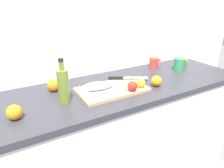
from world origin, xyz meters
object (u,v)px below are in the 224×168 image
at_px(chef_knife, 123,78).
at_px(coffee_mug_1, 154,63).
at_px(white_plate, 101,90).
at_px(coffee_mug_0, 179,64).
at_px(fish_fillet, 100,86).
at_px(orange_0, 156,81).
at_px(lemon_0, 141,83).
at_px(olive_oil_bottle, 63,86).
at_px(cutting_board, 112,90).

height_order(chef_knife, coffee_mug_1, coffee_mug_1).
xyz_separation_m(white_plate, coffee_mug_0, (0.79, 0.09, 0.03)).
relative_size(coffee_mug_0, coffee_mug_1, 1.13).
bearing_deg(fish_fillet, chef_knife, 23.68).
height_order(coffee_mug_0, orange_0, coffee_mug_0).
height_order(lemon_0, coffee_mug_1, coffee_mug_1).
xyz_separation_m(lemon_0, olive_oil_bottle, (-0.49, 0.08, 0.06)).
relative_size(cutting_board, lemon_0, 7.37).
bearing_deg(orange_0, cutting_board, 165.94).
xyz_separation_m(fish_fillet, orange_0, (0.40, -0.08, -0.02)).
relative_size(lemon_0, orange_0, 0.82).
relative_size(cutting_board, white_plate, 1.79).
distance_m(fish_fillet, coffee_mug_0, 0.79).
xyz_separation_m(coffee_mug_0, orange_0, (-0.39, -0.16, -0.02)).
xyz_separation_m(cutting_board, lemon_0, (0.17, -0.08, 0.04)).
distance_m(lemon_0, orange_0, 0.14).
distance_m(cutting_board, orange_0, 0.32).
bearing_deg(coffee_mug_1, cutting_board, -156.85).
xyz_separation_m(olive_oil_bottle, orange_0, (0.63, -0.08, -0.07)).
bearing_deg(chef_knife, orange_0, -20.10).
bearing_deg(white_plate, fish_fillet, 90.00).
bearing_deg(orange_0, coffee_mug_0, 22.60).
relative_size(chef_knife, lemon_0, 4.44).
distance_m(white_plate, lemon_0, 0.27).
distance_m(lemon_0, olive_oil_bottle, 0.50).
bearing_deg(coffee_mug_0, chef_knife, 178.30).
distance_m(fish_fillet, orange_0, 0.40).
bearing_deg(fish_fillet, white_plate, -90.00).
relative_size(olive_oil_bottle, coffee_mug_0, 2.07).
bearing_deg(coffee_mug_1, olive_oil_bottle, -164.67).
height_order(white_plate, chef_knife, chef_knife).
relative_size(fish_fillet, lemon_0, 3.09).
distance_m(cutting_board, olive_oil_bottle, 0.33).
bearing_deg(coffee_mug_1, orange_0, -127.71).
bearing_deg(coffee_mug_0, fish_fillet, -173.73).
distance_m(white_plate, coffee_mug_1, 0.68).
bearing_deg(cutting_board, chef_knife, 33.91).
relative_size(fish_fillet, orange_0, 2.53).
bearing_deg(olive_oil_bottle, white_plate, -0.04).
relative_size(lemon_0, coffee_mug_0, 0.47).
height_order(lemon_0, coffee_mug_0, coffee_mug_0).
relative_size(cutting_board, olive_oil_bottle, 1.68).
bearing_deg(white_plate, lemon_0, -16.74).
bearing_deg(white_plate, coffee_mug_0, 6.27).
bearing_deg(cutting_board, coffee_mug_1, 23.15).
bearing_deg(cutting_board, orange_0, -14.06).
distance_m(lemon_0, coffee_mug_0, 0.55).
height_order(white_plate, olive_oil_bottle, olive_oil_bottle).
height_order(fish_fillet, chef_knife, fish_fillet).
height_order(cutting_board, white_plate, white_plate).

